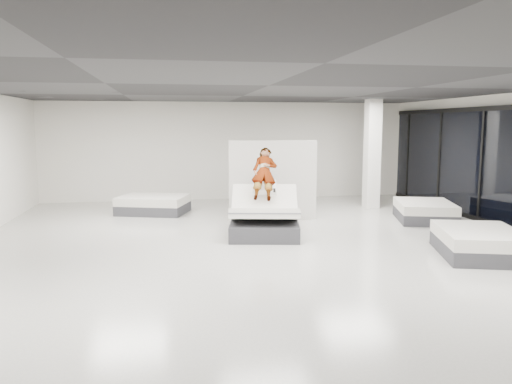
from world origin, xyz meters
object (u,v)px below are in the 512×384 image
(flat_bed_right_far, at_px, (424,211))
(flat_bed_right_near, at_px, (479,243))
(hero_bed, at_px, (264,218))
(divider_panel, at_px, (273,181))
(column, at_px, (372,154))
(person, at_px, (265,181))
(remote, at_px, (274,190))
(flat_bed_left_far, at_px, (153,204))

(flat_bed_right_far, relative_size, flat_bed_right_near, 0.96)
(hero_bed, height_order, divider_panel, divider_panel)
(flat_bed_right_far, height_order, flat_bed_right_near, flat_bed_right_near)
(flat_bed_right_near, bearing_deg, column, 88.32)
(person, height_order, flat_bed_right_near, person)
(flat_bed_right_far, distance_m, column, 2.62)
(flat_bed_right_far, distance_m, flat_bed_right_near, 3.51)
(hero_bed, bearing_deg, remote, -20.34)
(flat_bed_left_far, bearing_deg, hero_bed, -51.58)
(person, relative_size, flat_bed_right_far, 0.75)
(hero_bed, relative_size, column, 0.70)
(flat_bed_left_far, bearing_deg, flat_bed_right_far, -18.20)
(remote, xyz_separation_m, flat_bed_right_near, (3.45, -2.41, -0.76))
(flat_bed_right_far, xyz_separation_m, flat_bed_right_near, (-0.73, -3.44, 0.01))
(person, height_order, flat_bed_left_far, person)
(remote, height_order, divider_panel, divider_panel)
(person, bearing_deg, flat_bed_right_far, 19.08)
(hero_bed, height_order, column, column)
(flat_bed_right_near, relative_size, column, 0.68)
(divider_panel, bearing_deg, hero_bed, -103.55)
(remote, bearing_deg, column, 52.18)
(column, bearing_deg, person, -143.30)
(divider_panel, bearing_deg, column, 27.54)
(person, bearing_deg, flat_bed_right_near, -27.17)
(flat_bed_right_near, bearing_deg, divider_panel, 126.70)
(person, bearing_deg, divider_panel, 81.58)
(person, distance_m, remote, 0.45)
(hero_bed, height_order, remote, hero_bed)
(remote, xyz_separation_m, divider_panel, (0.33, 1.77, 0.02))
(hero_bed, xyz_separation_m, column, (3.82, 3.11, 1.23))
(person, bearing_deg, remote, -57.85)
(divider_panel, distance_m, column, 3.62)
(person, bearing_deg, flat_bed_left_far, 142.61)
(remote, height_order, column, column)
(flat_bed_right_far, relative_size, flat_bed_left_far, 0.98)
(hero_bed, relative_size, flat_bed_right_far, 1.07)
(divider_panel, relative_size, flat_bed_right_far, 1.09)
(flat_bed_right_far, bearing_deg, remote, -166.28)
(flat_bed_right_near, bearing_deg, remote, 144.97)
(flat_bed_right_near, bearing_deg, hero_bed, 145.71)
(flat_bed_right_far, bearing_deg, column, 104.74)
(flat_bed_right_near, xyz_separation_m, column, (0.16, 5.60, 1.34))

